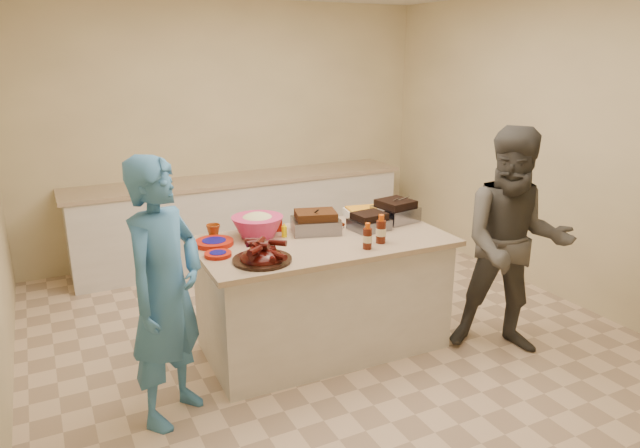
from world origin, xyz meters
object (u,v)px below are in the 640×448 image
bbq_bottle_b (381,243)px  mustard_bottle (284,237)px  roasting_pan (395,221)px  island (323,345)px  rib_platter (262,261)px  plastic_cup (214,237)px  guest_blue (176,413)px  bbq_bottle_a (367,249)px  coleslaw_bowl (258,237)px  guest_gray (503,348)px

bbq_bottle_b → mustard_bottle: 0.71m
roasting_pan → mustard_bottle: roasting_pan is taller
island → rib_platter: (-0.56, -0.23, 0.87)m
bbq_bottle_b → plastic_cup: bbq_bottle_b is taller
roasting_pan → guest_blue: 2.19m
roasting_pan → bbq_bottle_a: 0.74m
island → bbq_bottle_b: size_ratio=8.81×
island → mustard_bottle: bearing=145.5°
coleslaw_bowl → bbq_bottle_a: coleslaw_bowl is taller
coleslaw_bowl → guest_blue: 1.34m
rib_platter → mustard_bottle: rib_platter is taller
island → plastic_cup: bearing=151.6°
roasting_pan → guest_gray: roasting_pan is taller
rib_platter → plastic_cup: bearing=102.0°
bbq_bottle_a → guest_gray: bbq_bottle_a is taller
rib_platter → guest_blue: (-0.65, -0.12, -0.87)m
roasting_pan → guest_gray: bearing=-68.2°
roasting_pan → mustard_bottle: 0.97m
mustard_bottle → guest_blue: size_ratio=0.07×
guest_blue → guest_gray: (2.43, -0.30, 0.00)m
island → coleslaw_bowl: 0.99m
mustard_bottle → bbq_bottle_a: bearing=-50.7°
bbq_bottle_a → island: bearing=118.0°
coleslaw_bowl → bbq_bottle_a: bearing=-45.8°
rib_platter → guest_blue: size_ratio=0.24×
bbq_bottle_a → plastic_cup: bearing=140.0°
coleslaw_bowl → guest_gray: bearing=-29.6°
guest_blue → rib_platter: bearing=-30.6°
bbq_bottle_b → mustard_bottle: (-0.56, 0.43, 0.00)m
island → mustard_bottle: mustard_bottle is taller
guest_blue → guest_gray: guest_gray is taller
plastic_cup → guest_gray: plastic_cup is taller
bbq_bottle_b → guest_blue: bbq_bottle_b is taller
roasting_pan → guest_gray: size_ratio=0.17×
bbq_bottle_b → guest_gray: 1.30m
coleslaw_bowl → bbq_bottle_a: 0.83m
guest_blue → guest_gray: size_ratio=0.97×
bbq_bottle_a → guest_blue: bearing=-179.1°
island → guest_gray: island is taller
island → bbq_bottle_a: size_ratio=9.88×
island → plastic_cup: 1.18m
bbq_bottle_a → mustard_bottle: bearing=129.3°
mustard_bottle → coleslaw_bowl: bearing=150.9°
bbq_bottle_a → plastic_cup: (-0.87, 0.73, 0.00)m
coleslaw_bowl → roasting_pan: bearing=-5.6°
mustard_bottle → plastic_cup: bearing=153.4°
island → guest_gray: bearing=-26.6°
mustard_bottle → guest_blue: mustard_bottle is taller
island → rib_platter: rib_platter is taller
bbq_bottle_a → mustard_bottle: bbq_bottle_a is taller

